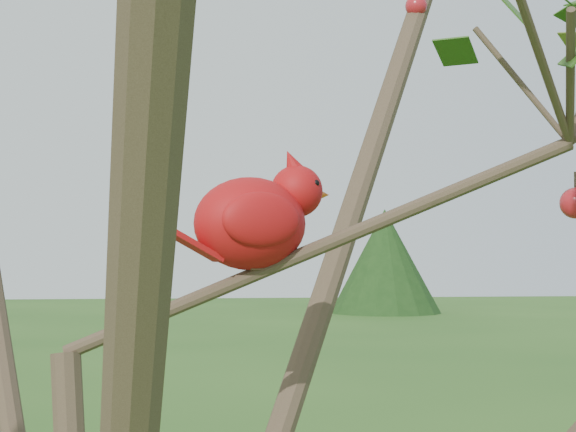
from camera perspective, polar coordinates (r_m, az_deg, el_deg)
The scene contains 3 objects.
crabapple_tree at distance 0.94m, azimuth -10.52°, elevation 0.93°, with size 2.35×2.05×2.95m.
cardinal at distance 1.05m, azimuth -2.06°, elevation -0.18°, with size 0.22×0.15×0.16m.
distant_trees at distance 25.48m, azimuth -4.39°, elevation -3.63°, with size 38.59×15.80×3.62m.
Camera 1 is at (0.09, -0.96, 2.07)m, focal length 55.00 mm.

